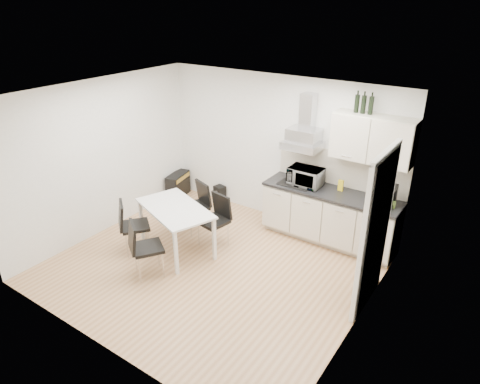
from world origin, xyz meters
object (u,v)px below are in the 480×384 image
(chair_near_left, at_px, (136,227))
(dining_table, at_px, (175,213))
(chair_near_right, at_px, (148,248))
(guitar_amp, at_px, (178,185))
(chair_far_left, at_px, (194,208))
(chair_far_right, at_px, (213,222))
(kitchenette, at_px, (335,196))
(floor_speaker, at_px, (220,194))

(chair_near_left, bearing_deg, dining_table, 76.40)
(chair_near_left, bearing_deg, chair_near_right, 8.34)
(dining_table, relative_size, chair_near_left, 1.71)
(chair_near_left, bearing_deg, guitar_amp, 151.21)
(chair_far_left, relative_size, chair_far_right, 1.00)
(kitchenette, height_order, floor_speaker, kitchenette)
(chair_near_left, bearing_deg, kitchenette, 77.24)
(chair_near_left, height_order, guitar_amp, chair_near_left)
(floor_speaker, bearing_deg, chair_far_left, -61.19)
(chair_far_right, relative_size, guitar_amp, 1.41)
(guitar_amp, bearing_deg, chair_near_right, -69.28)
(chair_near_right, height_order, floor_speaker, chair_near_right)
(dining_table, height_order, chair_near_right, chair_near_right)
(dining_table, relative_size, chair_near_right, 1.71)
(kitchenette, bearing_deg, chair_near_right, -127.48)
(dining_table, xyz_separation_m, chair_far_left, (-0.15, 0.62, -0.22))
(chair_far_right, relative_size, floor_speaker, 2.65)
(chair_near_right, bearing_deg, chair_near_left, -175.65)
(chair_far_left, relative_size, floor_speaker, 2.65)
(chair_far_left, height_order, floor_speaker, chair_far_left)
(chair_far_right, distance_m, floor_speaker, 1.69)
(kitchenette, relative_size, chair_far_right, 2.86)
(kitchenette, xyz_separation_m, chair_far_left, (-2.11, -1.01, -0.39))
(chair_near_left, height_order, floor_speaker, chair_near_left)
(chair_far_left, height_order, chair_far_right, same)
(chair_far_left, relative_size, chair_near_right, 1.00)
(chair_near_right, bearing_deg, dining_table, 133.39)
(chair_near_left, xyz_separation_m, guitar_amp, (-0.84, 1.93, -0.19))
(chair_far_right, bearing_deg, guitar_amp, -21.64)
(chair_near_left, xyz_separation_m, chair_near_right, (0.63, -0.35, 0.00))
(dining_table, height_order, chair_near_left, chair_near_left)
(chair_far_left, bearing_deg, kitchenette, -134.02)
(dining_table, relative_size, chair_far_left, 1.71)
(chair_far_left, distance_m, floor_speaker, 1.26)
(chair_far_right, xyz_separation_m, floor_speaker, (-0.91, 1.39, -0.27))
(floor_speaker, bearing_deg, kitchenette, 9.08)
(chair_far_left, bearing_deg, chair_near_right, 121.76)
(dining_table, bearing_deg, chair_near_right, -59.82)
(chair_near_left, relative_size, chair_near_right, 1.00)
(guitar_amp, distance_m, floor_speaker, 0.90)
(chair_near_left, bearing_deg, chair_far_left, 108.77)
(dining_table, relative_size, floor_speaker, 4.54)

